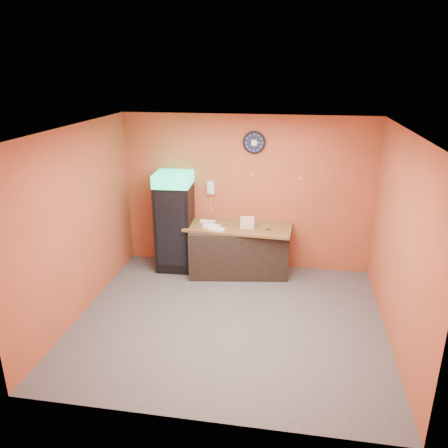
# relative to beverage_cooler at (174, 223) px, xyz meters

# --- Properties ---
(floor) EXTENTS (4.50, 4.50, 0.00)m
(floor) POSITION_rel_beverage_cooler_xyz_m (1.26, -1.61, -0.89)
(floor) COLOR #47474C
(floor) RESTS_ON ground
(back_wall) EXTENTS (4.50, 0.02, 2.80)m
(back_wall) POSITION_rel_beverage_cooler_xyz_m (1.26, 0.39, 0.51)
(back_wall) COLOR #C54F37
(back_wall) RESTS_ON floor
(left_wall) EXTENTS (0.02, 4.00, 2.80)m
(left_wall) POSITION_rel_beverage_cooler_xyz_m (-0.99, -1.61, 0.51)
(left_wall) COLOR #C54F37
(left_wall) RESTS_ON floor
(right_wall) EXTENTS (0.02, 4.00, 2.80)m
(right_wall) POSITION_rel_beverage_cooler_xyz_m (3.51, -1.61, 0.51)
(right_wall) COLOR #C54F37
(right_wall) RESTS_ON floor
(ceiling) EXTENTS (4.50, 4.00, 0.02)m
(ceiling) POSITION_rel_beverage_cooler_xyz_m (1.26, -1.61, 1.91)
(ceiling) COLOR white
(ceiling) RESTS_ON back_wall
(beverage_cooler) EXTENTS (0.67, 0.68, 1.81)m
(beverage_cooler) POSITION_rel_beverage_cooler_xyz_m (0.00, 0.00, 0.00)
(beverage_cooler) COLOR black
(beverage_cooler) RESTS_ON floor
(prep_counter) EXTENTS (1.82, 1.01, 0.86)m
(prep_counter) POSITION_rel_beverage_cooler_xyz_m (1.17, 0.01, -0.45)
(prep_counter) COLOR black
(prep_counter) RESTS_ON floor
(wall_clock) EXTENTS (0.39, 0.06, 0.39)m
(wall_clock) POSITION_rel_beverage_cooler_xyz_m (1.39, 0.36, 1.44)
(wall_clock) COLOR black
(wall_clock) RESTS_ON back_wall
(wall_phone) EXTENTS (0.13, 0.11, 0.23)m
(wall_phone) POSITION_rel_beverage_cooler_xyz_m (0.62, 0.34, 0.60)
(wall_phone) COLOR white
(wall_phone) RESTS_ON back_wall
(butcher_paper) EXTENTS (1.89, 0.89, 0.04)m
(butcher_paper) POSITION_rel_beverage_cooler_xyz_m (1.17, 0.01, -0.00)
(butcher_paper) COLOR brown
(butcher_paper) RESTS_ON prep_counter
(sub_roll_stack) EXTENTS (0.25, 0.11, 0.20)m
(sub_roll_stack) POSITION_rel_beverage_cooler_xyz_m (1.34, -0.08, 0.12)
(sub_roll_stack) COLOR beige
(sub_roll_stack) RESTS_ON butcher_paper
(wrapped_sandwich_left) EXTENTS (0.31, 0.14, 0.04)m
(wrapped_sandwich_left) POSITION_rel_beverage_cooler_xyz_m (0.72, -0.15, 0.04)
(wrapped_sandwich_left) COLOR white
(wrapped_sandwich_left) RESTS_ON butcher_paper
(wrapped_sandwich_mid) EXTENTS (0.31, 0.17, 0.04)m
(wrapped_sandwich_mid) POSITION_rel_beverage_cooler_xyz_m (0.83, -0.28, 0.04)
(wrapped_sandwich_mid) COLOR white
(wrapped_sandwich_mid) RESTS_ON butcher_paper
(wrapped_sandwich_right) EXTENTS (0.28, 0.13, 0.04)m
(wrapped_sandwich_right) POSITION_rel_beverage_cooler_xyz_m (0.61, 0.09, 0.04)
(wrapped_sandwich_right) COLOR white
(wrapped_sandwich_right) RESTS_ON butcher_paper
(kitchen_tool) EXTENTS (0.06, 0.06, 0.06)m
(kitchen_tool) POSITION_rel_beverage_cooler_xyz_m (0.87, -0.02, 0.05)
(kitchen_tool) COLOR silver
(kitchen_tool) RESTS_ON butcher_paper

